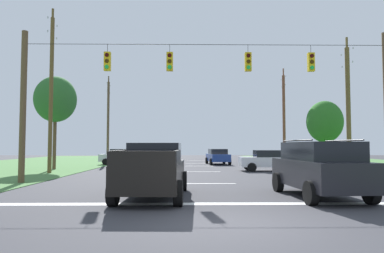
{
  "coord_description": "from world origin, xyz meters",
  "views": [
    {
      "loc": [
        -1.15,
        -8.23,
        1.85
      ],
      "look_at": [
        -0.91,
        7.49,
        2.71
      ],
      "focal_mm": 32.95,
      "sensor_mm": 36.0,
      "label": 1
    }
  ],
  "objects_px": {
    "distant_car_oncoming": "(218,156)",
    "tree_roadside_right": "(325,122)",
    "distant_car_crossing_white": "(269,160)",
    "pickup_truck": "(154,170)",
    "overhead_signal_span": "(207,98)",
    "utility_pole_mid_right": "(348,106)",
    "utility_pole_far_left": "(108,119)",
    "utility_pole_mid_left": "(51,90)",
    "distant_car_far_parked": "(123,157)",
    "suv_black": "(319,168)",
    "tree_roadside_far_right": "(55,100)",
    "utility_pole_far_right": "(284,116)"
  },
  "relations": [
    {
      "from": "utility_pole_mid_right",
      "to": "utility_pole_far_right",
      "type": "relative_size",
      "value": 0.9
    },
    {
      "from": "distant_car_oncoming",
      "to": "utility_pole_far_left",
      "type": "distance_m",
      "value": 13.68
    },
    {
      "from": "distant_car_crossing_white",
      "to": "pickup_truck",
      "type": "bearing_deg",
      "value": -119.17
    },
    {
      "from": "distant_car_oncoming",
      "to": "utility_pole_far_left",
      "type": "bearing_deg",
      "value": 157.13
    },
    {
      "from": "distant_car_far_parked",
      "to": "utility_pole_mid_left",
      "type": "relative_size",
      "value": 0.39
    },
    {
      "from": "distant_car_far_parked",
      "to": "utility_pole_far_left",
      "type": "bearing_deg",
      "value": 115.79
    },
    {
      "from": "overhead_signal_span",
      "to": "pickup_truck",
      "type": "relative_size",
      "value": 3.41
    },
    {
      "from": "overhead_signal_span",
      "to": "suv_black",
      "type": "bearing_deg",
      "value": -53.14
    },
    {
      "from": "distant_car_oncoming",
      "to": "distant_car_far_parked",
      "type": "xyz_separation_m",
      "value": [
        -9.3,
        -0.57,
        0.0
      ]
    },
    {
      "from": "utility_pole_far_right",
      "to": "tree_roadside_right",
      "type": "height_order",
      "value": "utility_pole_far_right"
    },
    {
      "from": "pickup_truck",
      "to": "distant_car_crossing_white",
      "type": "xyz_separation_m",
      "value": [
        7.24,
        12.97,
        -0.18
      ]
    },
    {
      "from": "utility_pole_far_right",
      "to": "utility_pole_far_left",
      "type": "bearing_deg",
      "value": 177.63
    },
    {
      "from": "pickup_truck",
      "to": "tree_roadside_right",
      "type": "relative_size",
      "value": 0.88
    },
    {
      "from": "suv_black",
      "to": "tree_roadside_far_right",
      "type": "bearing_deg",
      "value": 135.41
    },
    {
      "from": "distant_car_far_parked",
      "to": "tree_roadside_right",
      "type": "xyz_separation_m",
      "value": [
        19.66,
        -0.44,
        3.37
      ]
    },
    {
      "from": "overhead_signal_span",
      "to": "tree_roadside_far_right",
      "type": "xyz_separation_m",
      "value": [
        -11.24,
        9.78,
        1.18
      ]
    },
    {
      "from": "distant_car_crossing_white",
      "to": "distant_car_far_parked",
      "type": "bearing_deg",
      "value": 144.87
    },
    {
      "from": "overhead_signal_span",
      "to": "utility_pole_mid_right",
      "type": "relative_size",
      "value": 1.97
    },
    {
      "from": "tree_roadside_far_right",
      "to": "tree_roadside_right",
      "type": "bearing_deg",
      "value": 15.54
    },
    {
      "from": "tree_roadside_far_right",
      "to": "overhead_signal_span",
      "type": "bearing_deg",
      "value": -41.03
    },
    {
      "from": "overhead_signal_span",
      "to": "distant_car_far_parked",
      "type": "height_order",
      "value": "overhead_signal_span"
    },
    {
      "from": "distant_car_far_parked",
      "to": "suv_black",
      "type": "bearing_deg",
      "value": -63.28
    },
    {
      "from": "pickup_truck",
      "to": "distant_car_far_parked",
      "type": "bearing_deg",
      "value": 103.07
    },
    {
      "from": "utility_pole_mid_left",
      "to": "utility_pole_mid_right",
      "type": "bearing_deg",
      "value": 1.26
    },
    {
      "from": "utility_pole_mid_right",
      "to": "tree_roadside_right",
      "type": "relative_size",
      "value": 1.53
    },
    {
      "from": "suv_black",
      "to": "tree_roadside_far_right",
      "type": "xyz_separation_m",
      "value": [
        -14.97,
        14.76,
        4.37
      ]
    },
    {
      "from": "distant_car_oncoming",
      "to": "tree_roadside_right",
      "type": "height_order",
      "value": "tree_roadside_right"
    },
    {
      "from": "distant_car_oncoming",
      "to": "tree_roadside_right",
      "type": "relative_size",
      "value": 0.72
    },
    {
      "from": "distant_car_crossing_white",
      "to": "utility_pole_mid_right",
      "type": "bearing_deg",
      "value": -16.47
    },
    {
      "from": "suv_black",
      "to": "tree_roadside_right",
      "type": "xyz_separation_m",
      "value": [
        8.7,
        21.34,
        3.1
      ]
    },
    {
      "from": "overhead_signal_span",
      "to": "utility_pole_mid_left",
      "type": "xyz_separation_m",
      "value": [
        -10.2,
        6.19,
        1.39
      ]
    },
    {
      "from": "overhead_signal_span",
      "to": "distant_car_oncoming",
      "type": "height_order",
      "value": "overhead_signal_span"
    },
    {
      "from": "utility_pole_far_right",
      "to": "utility_pole_mid_right",
      "type": "bearing_deg",
      "value": -88.71
    },
    {
      "from": "distant_car_oncoming",
      "to": "utility_pole_far_left",
      "type": "height_order",
      "value": "utility_pole_far_left"
    },
    {
      "from": "distant_car_far_parked",
      "to": "utility_pole_mid_right",
      "type": "bearing_deg",
      "value": -30.19
    },
    {
      "from": "utility_pole_far_right",
      "to": "utility_pole_far_left",
      "type": "height_order",
      "value": "utility_pole_far_right"
    },
    {
      "from": "tree_roadside_right",
      "to": "utility_pole_mid_left",
      "type": "bearing_deg",
      "value": -155.78
    },
    {
      "from": "distant_car_far_parked",
      "to": "tree_roadside_far_right",
      "type": "height_order",
      "value": "tree_roadside_far_right"
    },
    {
      "from": "overhead_signal_span",
      "to": "tree_roadside_far_right",
      "type": "distance_m",
      "value": 14.95
    },
    {
      "from": "distant_car_crossing_white",
      "to": "distant_car_oncoming",
      "type": "xyz_separation_m",
      "value": [
        -2.96,
        9.19,
        0.0
      ]
    },
    {
      "from": "utility_pole_mid_left",
      "to": "tree_roadside_far_right",
      "type": "bearing_deg",
      "value": 106.12
    },
    {
      "from": "utility_pole_far_left",
      "to": "distant_car_oncoming",
      "type": "bearing_deg",
      "value": -22.87
    },
    {
      "from": "distant_car_far_parked",
      "to": "distant_car_oncoming",
      "type": "bearing_deg",
      "value": 3.48
    },
    {
      "from": "overhead_signal_span",
      "to": "suv_black",
      "type": "xyz_separation_m",
      "value": [
        3.73,
        -4.98,
        -3.19
      ]
    },
    {
      "from": "distant_car_oncoming",
      "to": "utility_pole_far_right",
      "type": "relative_size",
      "value": 0.42
    },
    {
      "from": "overhead_signal_span",
      "to": "utility_pole_mid_right",
      "type": "distance_m",
      "value": 12.21
    },
    {
      "from": "distant_car_far_parked",
      "to": "tree_roadside_right",
      "type": "distance_m",
      "value": 19.95
    },
    {
      "from": "pickup_truck",
      "to": "utility_pole_mid_left",
      "type": "distance_m",
      "value": 14.36
    },
    {
      "from": "utility_pole_mid_right",
      "to": "suv_black",
      "type": "bearing_deg",
      "value": -119.29
    },
    {
      "from": "utility_pole_far_right",
      "to": "utility_pole_mid_left",
      "type": "relative_size",
      "value": 0.94
    }
  ]
}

